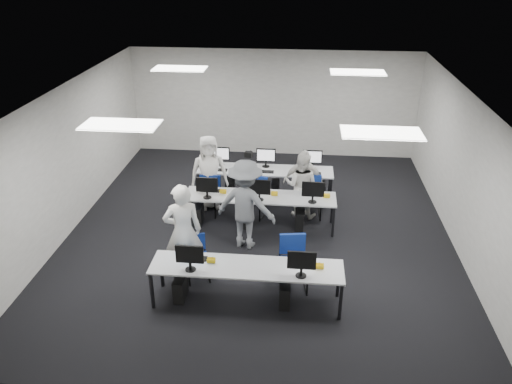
# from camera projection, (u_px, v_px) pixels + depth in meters

# --- Properties ---
(room) EXTENTS (9.00, 9.02, 3.00)m
(room) POSITION_uv_depth(u_px,v_px,m) (259.00, 166.00, 10.04)
(room) COLOR black
(room) RESTS_ON ground
(ceiling_panels) EXTENTS (5.20, 4.60, 0.02)m
(ceiling_panels) POSITION_uv_depth(u_px,v_px,m) (260.00, 94.00, 9.38)
(ceiling_panels) COLOR white
(ceiling_panels) RESTS_ON room
(desk_front) EXTENTS (3.20, 0.70, 0.73)m
(desk_front) POSITION_uv_depth(u_px,v_px,m) (247.00, 269.00, 8.26)
(desk_front) COLOR silver
(desk_front) RESTS_ON ground
(desk_mid) EXTENTS (3.20, 0.70, 0.73)m
(desk_mid) POSITION_uv_depth(u_px,v_px,m) (260.00, 198.00, 10.58)
(desk_mid) COLOR silver
(desk_mid) RESTS_ON ground
(desk_back) EXTENTS (3.20, 0.70, 0.73)m
(desk_back) POSITION_uv_depth(u_px,v_px,m) (265.00, 171.00, 11.83)
(desk_back) COLOR silver
(desk_back) RESTS_ON ground
(equipment_front) EXTENTS (2.51, 0.41, 1.19)m
(equipment_front) POSITION_uv_depth(u_px,v_px,m) (235.00, 285.00, 8.40)
(equipment_front) COLOR #0D50AB
(equipment_front) RESTS_ON desk_front
(equipment_mid) EXTENTS (2.91, 0.41, 1.19)m
(equipment_mid) POSITION_uv_depth(u_px,v_px,m) (251.00, 211.00, 10.72)
(equipment_mid) COLOR white
(equipment_mid) RESTS_ON desk_mid
(equipment_back) EXTENTS (2.91, 0.41, 1.19)m
(equipment_back) POSITION_uv_depth(u_px,v_px,m) (273.00, 184.00, 11.97)
(equipment_back) COLOR white
(equipment_back) RESTS_ON desk_back
(chair_0) EXTENTS (0.53, 0.56, 0.82)m
(chair_0) POSITION_uv_depth(u_px,v_px,m) (197.00, 266.00, 9.07)
(chair_0) COLOR navy
(chair_0) RESTS_ON ground
(chair_1) EXTENTS (0.55, 0.59, 0.98)m
(chair_1) POSITION_uv_depth(u_px,v_px,m) (293.00, 273.00, 8.80)
(chair_1) COLOR navy
(chair_1) RESTS_ON ground
(chair_2) EXTENTS (0.43, 0.47, 0.87)m
(chair_2) POSITION_uv_depth(u_px,v_px,m) (208.00, 203.00, 11.27)
(chair_2) COLOR navy
(chair_2) RESTS_ON ground
(chair_3) EXTENTS (0.56, 0.59, 0.89)m
(chair_3) POSITION_uv_depth(u_px,v_px,m) (256.00, 204.00, 11.20)
(chair_3) COLOR navy
(chair_3) RESTS_ON ground
(chair_4) EXTENTS (0.47, 0.50, 0.90)m
(chair_4) POSITION_uv_depth(u_px,v_px,m) (311.00, 204.00, 11.17)
(chair_4) COLOR navy
(chair_4) RESTS_ON ground
(chair_5) EXTENTS (0.49, 0.52, 0.85)m
(chair_5) POSITION_uv_depth(u_px,v_px,m) (212.00, 195.00, 11.62)
(chair_5) COLOR navy
(chair_5) RESTS_ON ground
(chair_6) EXTENTS (0.51, 0.53, 0.84)m
(chair_6) POSITION_uv_depth(u_px,v_px,m) (259.00, 195.00, 11.62)
(chair_6) COLOR navy
(chair_6) RESTS_ON ground
(chair_7) EXTENTS (0.49, 0.53, 0.93)m
(chair_7) POSITION_uv_depth(u_px,v_px,m) (310.00, 197.00, 11.48)
(chair_7) COLOR navy
(chair_7) RESTS_ON ground
(handbag) EXTENTS (0.36, 0.24, 0.29)m
(handbag) POSITION_uv_depth(u_px,v_px,m) (204.00, 185.00, 10.72)
(handbag) COLOR olive
(handbag) RESTS_ON desk_mid
(student_0) EXTENTS (0.78, 0.63, 1.86)m
(student_0) POSITION_uv_depth(u_px,v_px,m) (183.00, 232.00, 8.85)
(student_0) COLOR silver
(student_0) RESTS_ON ground
(student_1) EXTENTS (0.84, 0.72, 1.50)m
(student_1) POSITION_uv_depth(u_px,v_px,m) (301.00, 185.00, 11.00)
(student_1) COLOR silver
(student_1) RESTS_ON ground
(student_2) EXTENTS (0.96, 0.76, 1.73)m
(student_2) POSITION_uv_depth(u_px,v_px,m) (209.00, 172.00, 11.33)
(student_2) COLOR silver
(student_2) RESTS_ON ground
(student_3) EXTENTS (0.89, 0.40, 1.50)m
(student_3) POSITION_uv_depth(u_px,v_px,m) (303.00, 182.00, 11.15)
(student_3) COLOR silver
(student_3) RESTS_ON ground
(photographer) EXTENTS (1.34, 0.97, 1.86)m
(photographer) POSITION_uv_depth(u_px,v_px,m) (246.00, 205.00, 9.78)
(photographer) COLOR slate
(photographer) RESTS_ON ground
(dslr_camera) EXTENTS (0.18, 0.21, 0.10)m
(dslr_camera) POSITION_uv_depth(u_px,v_px,m) (249.00, 154.00, 9.49)
(dslr_camera) COLOR black
(dslr_camera) RESTS_ON photographer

